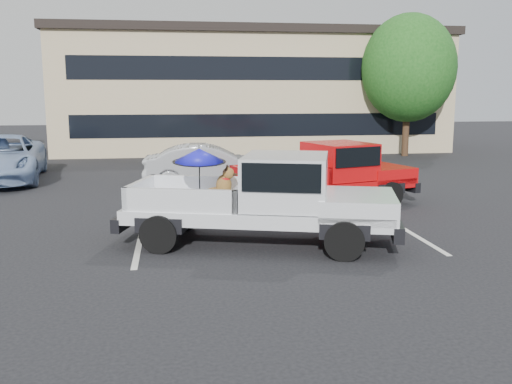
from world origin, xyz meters
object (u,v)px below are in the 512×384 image
Objects in this scene: tree_right at (409,68)px; silver_sedan at (209,166)px; blue_suv at (1,159)px; tree_back at (308,70)px; silver_pickup at (274,195)px; red_pickup at (334,172)px.

tree_right is 1.59× the size of silver_sedan.
silver_sedan is 0.74× the size of blue_suv.
tree_back is 24.22m from silver_pickup.
blue_suv is at bearing -162.26° from tree_right.
tree_right is 1.21× the size of red_pickup.
red_pickup is 11.93m from blue_suv.
red_pickup is at bearing -136.37° from silver_sedan.
tree_right reaches higher than blue_suv.
tree_right is 18.42m from blue_suv.
red_pickup is (2.36, 3.77, -0.10)m from silver_pickup.
silver_pickup is at bearing -105.03° from tree_back.
red_pickup is (-3.86, -19.39, -3.46)m from tree_back.
red_pickup is at bearing -101.27° from tree_back.
silver_pickup is 1.04× the size of blue_suv.
tree_right is 13.69m from red_pickup.
blue_suv is (-10.38, 5.88, -0.15)m from red_pickup.
tree_back reaches higher than blue_suv.
tree_right is 8.55m from tree_back.
tree_right is at bearing 75.17° from silver_pickup.
tree_right is at bearing -50.18° from silver_sedan.
tree_right reaches higher than silver_pickup.
silver_sedan is 7.49m from blue_suv.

